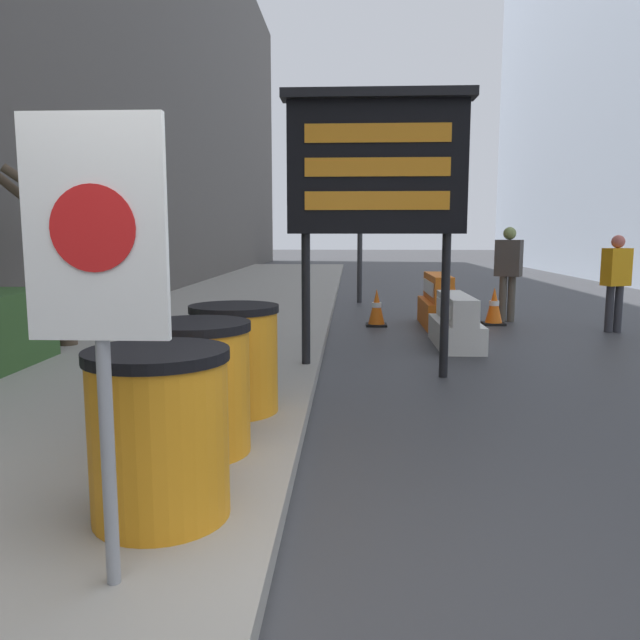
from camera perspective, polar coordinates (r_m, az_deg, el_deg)
ground_plane at (r=2.99m, az=-5.24°, el=-25.58°), size 120.00×120.00×0.00m
bare_tree at (r=9.02m, az=-22.53°, el=5.81°), size 1.34×1.43×2.48m
barrel_drum_foreground at (r=3.45m, az=-14.46°, el=-10.01°), size 0.75×0.75×0.91m
barrel_drum_middle at (r=4.39m, az=-11.20°, el=-6.03°), size 0.75×0.75×0.91m
barrel_drum_back at (r=5.33m, az=-7.80°, el=-3.48°), size 0.75×0.75×0.91m
warning_sign at (r=2.67m, az=-19.71°, el=4.58°), size 0.58×0.08×1.98m
message_board at (r=7.13m, az=5.22°, el=13.70°), size 2.10×0.36×3.18m
jersey_barrier_white at (r=9.35m, az=12.32°, el=-0.32°), size 0.61×1.62×0.76m
jersey_barrier_orange_near at (r=11.29m, az=10.69°, el=1.51°), size 0.53×1.66×0.93m
traffic_cone_near at (r=11.69m, az=15.63°, el=1.20°), size 0.38×0.38×0.68m
traffic_cone_mid at (r=11.11m, az=12.13°, el=1.20°), size 0.43×0.43×0.77m
traffic_cone_far at (r=11.14m, az=5.20°, el=1.09°), size 0.37×0.37×0.66m
traffic_light_near_curb at (r=14.82m, az=3.72°, el=12.82°), size 0.28×0.44×4.01m
pedestrian_worker at (r=11.46m, az=25.44°, el=3.71°), size 0.49×0.39×1.62m
pedestrian_passerby at (r=12.13m, az=16.84°, el=4.73°), size 0.54×0.46×1.76m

